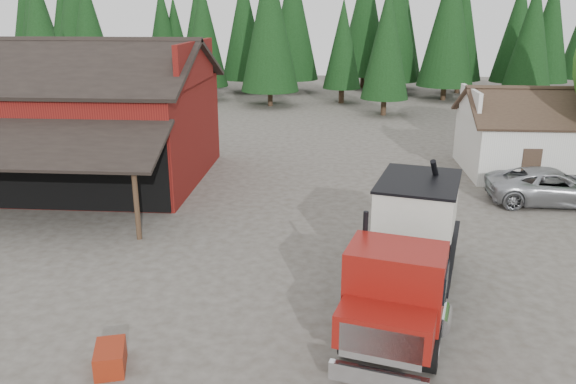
{
  "coord_description": "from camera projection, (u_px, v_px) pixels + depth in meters",
  "views": [
    {
      "loc": [
        1.69,
        -17.41,
        8.4
      ],
      "look_at": [
        0.09,
        2.87,
        1.8
      ],
      "focal_mm": 35.0,
      "sensor_mm": 36.0,
      "label": 1
    }
  ],
  "objects": [
    {
      "name": "feed_truck",
      "position": [
        409.0,
        247.0,
        16.18
      ],
      "size": [
        4.58,
        9.28,
        4.05
      ],
      "rotation": [
        0.0,
        0.0,
        -0.26
      ],
      "color": "black",
      "rests_on": "ground"
    },
    {
      "name": "silver_car",
      "position": [
        553.0,
        187.0,
        25.37
      ],
      "size": [
        5.85,
        2.84,
        1.6
      ],
      "primitive_type": "imported",
      "rotation": [
        0.0,
        0.0,
        1.54
      ],
      "color": "#A0A3A8",
      "rests_on": "ground"
    },
    {
      "name": "ground",
      "position": [
        279.0,
        267.0,
        19.23
      ],
      "size": [
        120.0,
        120.0,
        0.0
      ],
      "primitive_type": "plane",
      "color": "#484339",
      "rests_on": "ground"
    },
    {
      "name": "conifer_backdrop",
      "position": [
        316.0,
        94.0,
        59.06
      ],
      "size": [
        76.0,
        16.0,
        16.0
      ],
      "primitive_type": null,
      "color": "black",
      "rests_on": "ground"
    },
    {
      "name": "near_pine_a",
      "position": [
        41.0,
        36.0,
        45.45
      ],
      "size": [
        4.4,
        4.4,
        11.4
      ],
      "color": "#382619",
      "rests_on": "ground"
    },
    {
      "name": "near_pine_b",
      "position": [
        387.0,
        43.0,
        45.41
      ],
      "size": [
        3.96,
        3.96,
        10.4
      ],
      "color": "#382619",
      "rests_on": "ground"
    },
    {
      "name": "farmhouse",
      "position": [
        542.0,
        142.0,
        30.07
      ],
      "size": [
        8.6,
        6.42,
        4.65
      ],
      "color": "silver",
      "rests_on": "ground"
    },
    {
      "name": "red_barn",
      "position": [
        82.0,
        128.0,
        28.61
      ],
      "size": [
        12.8,
        13.63,
        7.18
      ],
      "color": "maroon",
      "rests_on": "ground"
    },
    {
      "name": "equip_box",
      "position": [
        110.0,
        358.0,
        13.71
      ],
      "size": [
        0.98,
        1.25,
        0.6
      ],
      "primitive_type": "cube",
      "rotation": [
        0.0,
        0.0,
        0.29
      ],
      "color": "maroon",
      "rests_on": "ground"
    },
    {
      "name": "near_pine_d",
      "position": [
        270.0,
        22.0,
        49.49
      ],
      "size": [
        5.28,
        5.28,
        13.4
      ],
      "color": "#382619",
      "rests_on": "ground"
    }
  ]
}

